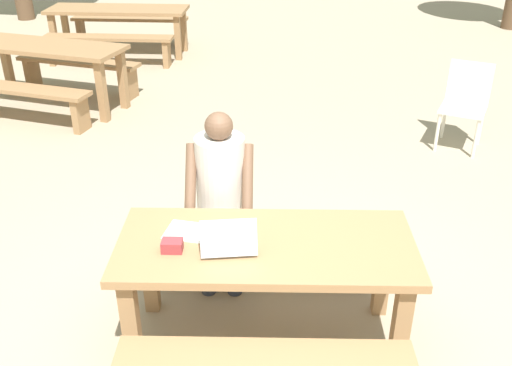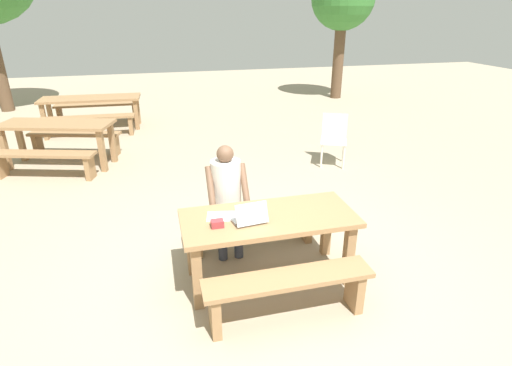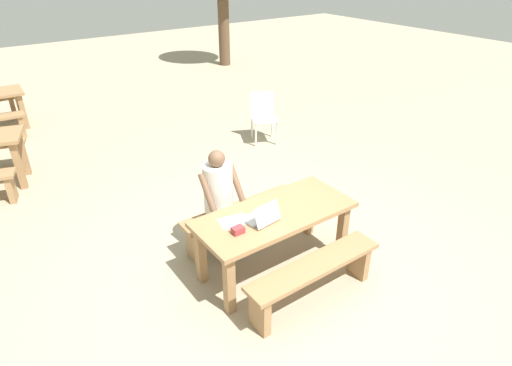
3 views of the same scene
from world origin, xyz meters
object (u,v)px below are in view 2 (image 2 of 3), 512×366
Objects in this scene: picnic_table_front at (269,226)px; picnic_table_mid at (57,130)px; picnic_table_rear at (91,102)px; plastic_chair at (334,138)px; small_pouch at (217,224)px; person_seated at (227,192)px; laptop at (249,216)px; tree_left at (343,0)px.

picnic_table_mid is at bearing 123.23° from picnic_table_front.
picnic_table_rear is (-2.35, 6.40, 0.02)m from picnic_table_front.
picnic_table_front is 1.94× the size of plastic_chair.
small_pouch is at bearing -46.05° from picnic_table_mid.
person_seated is at bearing 72.51° from small_pouch.
plastic_chair is 4.80m from picnic_table_mid.
small_pouch is at bearing -71.75° from picnic_table_rear.
picnic_table_mid is 0.91× the size of picnic_table_rear.
laptop is at bearing -81.74° from person_seated.
plastic_chair is 5.57m from picnic_table_rear.
picnic_table_mid is (-2.33, 3.42, -0.10)m from person_seated.
picnic_table_front is 0.55m from small_pouch.
tree_left reaches higher than laptop.
laptop is at bearing -42.51° from picnic_table_mid.
tree_left is (6.89, 1.91, 2.17)m from picnic_table_rear.
laptop is 9.82m from tree_left.
tree_left reaches higher than plastic_chair.
small_pouch reaches higher than picnic_table_mid.
laptop is 0.09× the size of tree_left.
plastic_chair is (2.56, 3.06, -0.29)m from small_pouch.
tree_left is (5.06, 8.39, 2.03)m from small_pouch.
picnic_table_mid reaches higher than picnic_table_rear.
person_seated reaches higher than plastic_chair.
plastic_chair reaches higher than picnic_table_rear.
person_seated is at bearing 117.07° from picnic_table_front.
laptop is 0.16× the size of picnic_table_rear.
picnic_table_rear is at bearing -78.19° from laptop.
picnic_table_mid is at bearing 117.25° from small_pouch.
small_pouch is 0.05× the size of picnic_table_rear.
picnic_table_front is 14.66× the size of small_pouch.
picnic_table_front is 0.68m from person_seated.
picnic_table_rear is (0.28, 2.38, -0.02)m from picnic_table_mid.
picnic_table_rear is at bearing 99.91° from picnic_table_mid.
picnic_table_front is 1.35× the size of person_seated.
laptop is 2.91× the size of small_pouch.
small_pouch is at bearing -107.49° from person_seated.
person_seated is 4.14m from picnic_table_mid.
picnic_table_rear reaches higher than picnic_table_front.
plastic_chair reaches higher than picnic_table_mid.
small_pouch is 0.03× the size of tree_left.
laptop is at bearing -69.16° from picnic_table_rear.
person_seated reaches higher than small_pouch.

